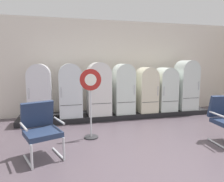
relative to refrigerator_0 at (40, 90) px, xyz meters
The scene contains 12 objects.
ground 3.85m from the refrigerator_0, 51.65° to the right, with size 12.00×10.00×0.05m, color #51464E.
back_wall 2.50m from the refrigerator_0, 17.78° to the left, with size 11.76×0.12×3.06m.
display_plinth 2.47m from the refrigerator_0, ahead, with size 5.93×0.95×0.15m, color black.
refrigerator_0 is the anchor object (origin of this frame).
refrigerator_1 0.83m from the refrigerator_0, ahead, with size 0.64×0.62×1.53m.
refrigerator_2 1.66m from the refrigerator_0, ahead, with size 0.68×0.63×1.56m.
refrigerator_3 2.43m from the refrigerator_0, ahead, with size 0.60×0.64×1.52m.
refrigerator_4 3.20m from the refrigerator_0, ahead, with size 0.58×0.64×1.41m.
refrigerator_5 3.88m from the refrigerator_0, ahead, with size 0.59×0.70×1.39m.
refrigerator_6 4.62m from the refrigerator_0, ahead, with size 0.62×0.63×1.62m.
armchair_left 2.28m from the refrigerator_0, 84.99° to the right, with size 0.79×0.83×1.00m.
sign_stand 1.95m from the refrigerator_0, 51.86° to the right, with size 0.47×0.32×1.56m.
Camera 1 is at (-1.75, -3.04, 1.70)m, focal length 32.76 mm.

